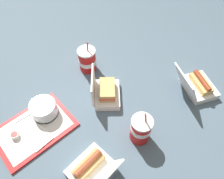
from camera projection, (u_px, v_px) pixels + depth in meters
The scene contains 11 objects.
ground_plane at pixel (110, 102), 1.19m from camera, with size 3.20×3.20×0.00m, color #4C6070.
food_tray at pixel (34, 129), 1.08m from camera, with size 0.40×0.30×0.01m.
cake_container at pixel (44, 109), 1.10m from camera, with size 0.13×0.13×0.07m.
ketchup_cup at pixel (15, 135), 1.04m from camera, with size 0.04×0.04×0.02m.
napkin_stack at pixel (39, 138), 1.04m from camera, with size 0.10×0.10×0.00m, color white.
plastic_fork at pixel (24, 117), 1.11m from camera, with size 0.11×0.01×0.01m, color white.
clamshell_hotdog_back at pixel (91, 168), 0.93m from camera, with size 0.19×0.19×0.16m.
clamshell_sandwich_center at pixel (106, 92), 1.17m from camera, with size 0.23×0.23×0.17m.
clamshell_hotdog_left at pixel (198, 86), 1.20m from camera, with size 0.28×0.27×0.17m.
soda_cup_corner at pixel (87, 60), 1.28m from camera, with size 0.11×0.11×0.21m.
soda_cup_right at pixel (141, 129), 1.00m from camera, with size 0.10×0.10×0.22m.
Camera 1 is at (-0.49, -0.44, 0.99)m, focal length 35.00 mm.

